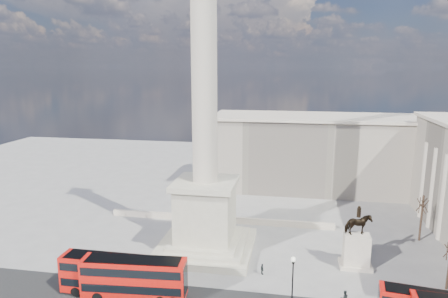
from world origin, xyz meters
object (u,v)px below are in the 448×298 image
red_bus_b (135,278)px  equestrian_statue (357,246)px  victorian_lamp (293,279)px  pedestrian_standing (344,298)px  nelsons_column (205,167)px  red_bus_a (111,274)px  pedestrian_crossing (262,269)px

red_bus_b → equestrian_statue: equestrian_statue is taller
victorian_lamp → pedestrian_standing: bearing=16.1°
nelsons_column → equestrian_statue: size_ratio=5.62×
red_bus_b → equestrian_statue: 29.76m
victorian_lamp → equestrian_statue: (8.58, 11.56, -0.68)m
nelsons_column → pedestrian_standing: size_ratio=25.85×
red_bus_a → red_bus_b: (3.11, -0.32, 0.05)m
pedestrian_crossing → nelsons_column: bearing=31.6°
red_bus_a → pedestrian_standing: bearing=5.0°
red_bus_b → pedestrian_crossing: red_bus_b is taller
red_bus_b → pedestrian_crossing: (14.48, 8.18, -1.88)m
pedestrian_crossing → equestrian_statue: bearing=-95.8°
red_bus_a → pedestrian_standing: red_bus_a is taller
victorian_lamp → equestrian_statue: size_ratio=0.73×
nelsons_column → pedestrian_standing: (18.94, -11.50, -11.95)m
equestrian_statue → pedestrian_standing: equestrian_statue is taller
nelsons_column → equestrian_statue: (21.54, -1.67, -9.81)m
red_bus_a → pedestrian_crossing: size_ratio=8.10×
red_bus_b → pedestrian_standing: 24.61m
nelsons_column → pedestrian_crossing: bearing=-33.6°
red_bus_a → victorian_lamp: 21.58m
victorian_lamp → pedestrian_crossing: bearing=118.6°
victorian_lamp → nelsons_column: bearing=134.4°
victorian_lamp → pedestrian_crossing: 8.79m
nelsons_column → pedestrian_standing: 25.18m
equestrian_statue → pedestrian_standing: size_ratio=4.60×
red_bus_b → nelsons_column: bearing=64.6°
victorian_lamp → equestrian_statue: 14.41m
nelsons_column → red_bus_a: size_ratio=4.10×
red_bus_b → victorian_lamp: (18.43, 0.94, 1.15)m
pedestrian_standing → nelsons_column: bearing=-40.3°
nelsons_column → red_bus_b: bearing=-111.1°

